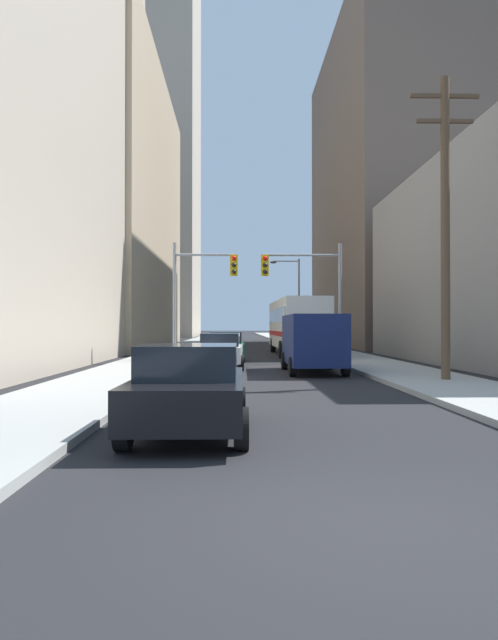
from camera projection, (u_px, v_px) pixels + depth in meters
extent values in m
plane|color=black|center=(358.00, 525.00, 5.09)|extent=(400.00, 400.00, 0.00)
cube|color=#9E9E99|center=(194.00, 343.00, 54.94)|extent=(3.28, 160.00, 0.15)
cube|color=#9E9E99|center=(298.00, 343.00, 55.20)|extent=(3.28, 160.00, 0.15)
cube|color=silver|center=(296.00, 324.00, 34.25)|extent=(2.65, 11.53, 2.90)
cube|color=black|center=(276.00, 316.00, 34.23)|extent=(0.16, 10.58, 0.80)
cube|color=red|center=(276.00, 333.00, 34.21)|extent=(0.16, 10.58, 0.28)
cylinder|color=black|center=(273.00, 345.00, 38.23)|extent=(0.32, 1.00, 1.00)
cylinder|color=black|center=(307.00, 345.00, 38.29)|extent=(0.32, 1.00, 1.00)
cylinder|color=black|center=(282.00, 350.00, 30.99)|extent=(0.32, 1.00, 1.00)
cylinder|color=black|center=(324.00, 350.00, 31.05)|extent=(0.32, 1.00, 1.00)
cube|color=#141E4C|center=(313.00, 339.00, 21.63)|extent=(2.05, 5.22, 1.90)
cube|color=black|center=(304.00, 328.00, 24.23)|extent=(1.76, 0.04, 0.60)
cylinder|color=black|center=(284.00, 361.00, 23.26)|extent=(0.24, 0.72, 0.72)
cylinder|color=black|center=(330.00, 361.00, 23.30)|extent=(0.24, 0.72, 0.72)
cylinder|color=black|center=(293.00, 367.00, 19.93)|extent=(0.24, 0.72, 0.72)
cylinder|color=black|center=(345.00, 367.00, 19.98)|extent=(0.24, 0.72, 0.72)
cube|color=black|center=(190.00, 395.00, 9.47)|extent=(1.84, 4.22, 0.65)
cube|color=black|center=(189.00, 361.00, 9.32)|extent=(1.60, 1.92, 0.55)
cylinder|color=black|center=(151.00, 404.00, 10.79)|extent=(0.22, 0.64, 0.64)
cylinder|color=black|center=(240.00, 403.00, 10.83)|extent=(0.22, 0.64, 0.64)
cylinder|color=black|center=(123.00, 429.00, 8.10)|extent=(0.22, 0.64, 0.64)
cylinder|color=black|center=(241.00, 429.00, 8.14)|extent=(0.22, 0.64, 0.64)
cube|color=white|center=(221.00, 354.00, 23.72)|extent=(1.94, 4.26, 0.65)
cube|color=black|center=(221.00, 340.00, 23.58)|extent=(1.65, 1.95, 0.55)
cylinder|color=black|center=(202.00, 359.00, 25.04)|extent=(0.22, 0.64, 0.64)
cylinder|color=black|center=(241.00, 359.00, 25.09)|extent=(0.22, 0.64, 0.64)
cylinder|color=black|center=(198.00, 363.00, 22.35)|extent=(0.22, 0.64, 0.64)
cylinder|color=black|center=(241.00, 363.00, 22.40)|extent=(0.22, 0.64, 0.64)
cube|color=#195938|center=(225.00, 349.00, 28.69)|extent=(1.94, 4.26, 0.65)
cube|color=black|center=(225.00, 337.00, 28.55)|extent=(1.65, 1.95, 0.55)
cylinder|color=black|center=(210.00, 354.00, 30.01)|extent=(0.22, 0.64, 0.64)
cylinder|color=black|center=(242.00, 354.00, 30.05)|extent=(0.22, 0.64, 0.64)
cylinder|color=black|center=(208.00, 356.00, 27.32)|extent=(0.22, 0.64, 0.64)
cylinder|color=black|center=(242.00, 356.00, 27.36)|extent=(0.22, 0.64, 0.64)
cylinder|color=gray|center=(175.00, 303.00, 27.61)|extent=(0.18, 0.18, 6.00)
cylinder|color=gray|center=(204.00, 255.00, 27.67)|extent=(2.97, 0.12, 0.12)
cube|color=gold|center=(234.00, 265.00, 27.71)|extent=(0.38, 0.30, 1.05)
sphere|color=red|center=(234.00, 258.00, 27.54)|extent=(0.24, 0.24, 0.24)
sphere|color=black|center=(234.00, 265.00, 27.54)|extent=(0.24, 0.24, 0.24)
sphere|color=black|center=(234.00, 272.00, 27.53)|extent=(0.24, 0.24, 0.24)
cylinder|color=gray|center=(340.00, 303.00, 27.82)|extent=(0.18, 0.18, 6.00)
cylinder|color=gray|center=(302.00, 255.00, 27.80)|extent=(3.80, 0.12, 0.12)
cube|color=gold|center=(265.00, 265.00, 27.74)|extent=(0.38, 0.30, 1.05)
sphere|color=red|center=(265.00, 258.00, 27.58)|extent=(0.24, 0.24, 0.24)
sphere|color=black|center=(265.00, 265.00, 27.57)|extent=(0.24, 0.24, 0.24)
sphere|color=black|center=(265.00, 272.00, 27.57)|extent=(0.24, 0.24, 0.24)
cylinder|color=brown|center=(445.00, 230.00, 17.49)|extent=(0.28, 0.28, 9.74)
cube|color=brown|center=(445.00, 96.00, 17.53)|extent=(2.20, 0.12, 0.12)
cube|color=brown|center=(445.00, 121.00, 17.52)|extent=(1.80, 0.12, 0.12)
cylinder|color=gray|center=(299.00, 303.00, 46.64)|extent=(0.16, 0.16, 7.50)
cylinder|color=gray|center=(286.00, 261.00, 46.65)|extent=(2.17, 0.10, 0.10)
ellipsoid|color=#4C4C51|center=(273.00, 262.00, 46.62)|extent=(0.56, 0.32, 0.20)
cube|color=tan|center=(69.00, 210.00, 48.94)|extent=(16.66, 29.99, 24.28)
cube|color=#B7A893|center=(129.00, 129.00, 95.18)|extent=(23.56, 21.04, 71.48)
cube|color=#66564C|center=(452.00, 191.00, 53.56)|extent=(23.56, 27.29, 29.81)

